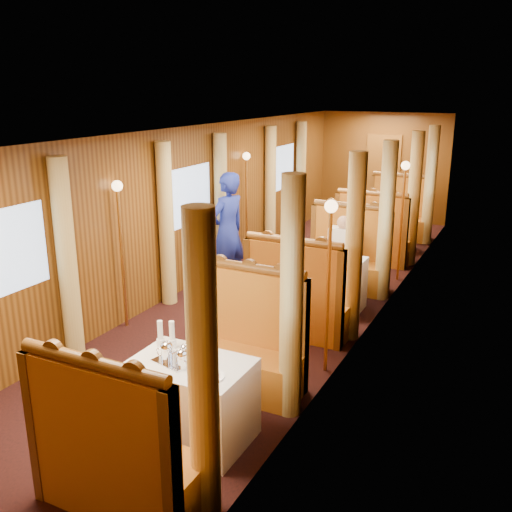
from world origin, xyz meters
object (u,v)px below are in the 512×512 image
Objects in this scene: banquette_far_fwd at (372,240)px; banquette_far_aft at (398,217)px; banquette_mid_aft at (347,262)px; rose_vase_mid at (326,246)px; teapot_left at (167,354)px; rose_vase_far at (387,203)px; fruit_plate at (211,375)px; table_mid at (325,284)px; tea_tray at (174,361)px; table_near at (191,400)px; teapot_right at (182,361)px; banquette_near_fwd at (116,460)px; teapot_back at (185,354)px; table_far at (386,230)px; steward at (228,231)px; banquette_near_aft at (243,350)px; banquette_mid_fwd at (297,304)px; passenger at (342,247)px.

banquette_far_aft is (0.00, 2.03, 0.00)m from banquette_far_fwd.
banquette_mid_aft reaches higher than rose_vase_mid.
banquette_far_fwd is 2.51m from rose_vase_mid.
teapot_left is 7.04m from rose_vase_far.
teapot_left is 0.78× the size of fruit_plate.
tea_tray is (-0.13, -3.55, 0.38)m from table_mid.
teapot_right is at bearing -88.64° from table_near.
rose_vase_mid reaches higher than tea_tray.
rose_vase_mid is (-0.01, 4.54, 0.50)m from banquette_near_fwd.
teapot_right is 1.17× the size of teapot_back.
banquette_near_fwd is 1.28× the size of table_far.
banquette_far_fwd reaches higher than fruit_plate.
teapot_right is 4.15m from steward.
fruit_plate is 0.64× the size of rose_vase_far.
teapot_back is at bearing -93.76° from banquette_near_aft.
table_far is 0.55m from rose_vase_far.
banquette_near_aft is 2.49m from table_mid.
banquette_mid_fwd is at bearing 90.00° from table_near.
banquette_mid_fwd is at bearing 69.91° from steward.
banquette_near_aft is at bearing 83.05° from tea_tray.
banquette_mid_aft and banquette_far_fwd have the same top height.
table_far is 7.09m from teapot_left.
teapot_left reaches higher than tea_tray.
banquette_mid_aft is 1.28× the size of table_far.
rose_vase_mid is 0.47× the size of passenger.
banquette_near_fwd is 1.00× the size of banquette_far_fwd.
banquette_near_fwd is at bearing -90.00° from table_mid.
banquette_mid_aft is 4.51m from teapot_back.
table_near is 5.99m from banquette_far_fwd.
banquette_mid_aft is at bearing 89.66° from rose_vase_mid.
teapot_back is at bearing 39.23° from steward.
banquette_near_fwd is at bearing -82.39° from tea_tray.
banquette_near_fwd is 0.98m from teapot_right.
banquette_far_fwd reaches higher than teapot_left.
passenger reaches higher than table_near.
banquette_far_aft is 8.13× the size of teapot_right.
banquette_mid_fwd is at bearing -90.00° from passenger.
fruit_plate is (0.30, -1.16, 0.35)m from banquette_near_aft.
teapot_back is at bearing -90.63° from banquette_far_fwd.
table_far is (0.00, 4.51, -0.05)m from banquette_mid_fwd.
banquette_near_fwd is 9.03m from banquette_far_aft.
teapot_back is (-0.07, 0.14, -0.01)m from teapot_right.
fruit_plate is (0.30, -0.03, -0.05)m from teapot_right.
tea_tray is 0.45× the size of passenger.
rose_vase_mid reaches higher than table_near.
banquette_mid_aft is at bearing 70.15° from teapot_back.
table_far is at bearing 80.03° from rose_vase_far.
table_near is at bearing -39.56° from teapot_back.
banquette_far_aft is at bearing 92.12° from fruit_plate.
rose_vase_mid is (-0.31, 3.67, 0.16)m from fruit_plate.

